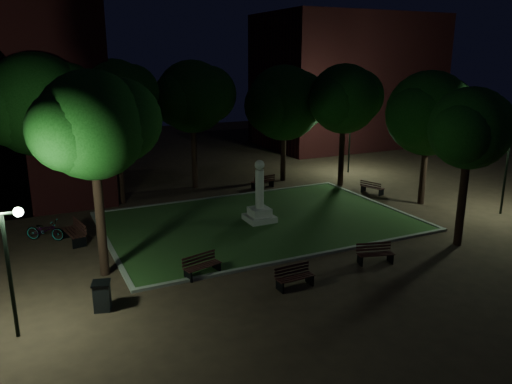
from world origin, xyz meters
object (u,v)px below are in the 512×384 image
monument (260,205)px  bench_left_side (75,232)px  bench_near_right (375,254)px  bench_west_near (202,266)px  bench_far_side (263,182)px  bench_right_side (372,188)px  trash_bin (102,296)px  bench_near_left (294,277)px  bicycle (45,230)px

monument → bench_left_side: 8.97m
bench_near_right → monument: bearing=122.5°
bench_west_near → bench_near_right: bearing=-30.5°
bench_far_side → monument: bearing=56.1°
bench_near_right → bench_left_side: bench_left_side is taller
monument → bench_left_side: (-8.89, 1.13, -0.49)m
bench_left_side → bench_far_side: 13.15m
bench_west_near → bench_right_side: (13.60, 6.75, -0.02)m
bench_near_right → bench_west_near: bearing=-179.9°
trash_bin → bench_near_left: bearing=-11.0°
bench_near_right → bicycle: (-12.14, 8.75, 0.10)m
bench_far_side → bench_right_side: bearing=136.5°
trash_bin → bench_near_right: bearing=-4.2°
bench_left_side → monument: bearing=72.4°
bench_right_side → bench_far_side: bearing=33.5°
bench_near_left → bench_far_side: (5.37, 13.40, 0.02)m
bench_near_right → bench_west_near: bench_west_near is taller
trash_bin → bicycle: size_ratio=0.55×
bench_left_side → bench_far_side: bench_left_side is taller
bench_west_near → bench_right_side: size_ratio=1.04×
monument → trash_bin: bearing=-146.0°
bench_near_right → bicycle: 14.97m
bench_right_side → bicycle: (-18.85, 0.06, 0.11)m
monument → trash_bin: 10.64m
bench_far_side → bicycle: (-13.37, -4.14, 0.09)m
bench_near_right → bench_right_side: bench_near_right is taller
bench_right_side → bench_far_side: 6.90m
bench_left_side → bicycle: size_ratio=1.02×
bench_near_left → monument: bearing=71.4°
bench_near_left → trash_bin: 6.82m
bench_right_side → bench_far_side: (-5.47, 4.21, 0.02)m
bench_near_left → bench_far_side: bearing=65.8°
monument → bench_right_side: (8.73, 1.94, -0.58)m
trash_bin → bench_far_side: bearing=45.1°
monument → bench_near_left: bearing=-106.2°
monument → bench_far_side: bearing=62.1°
monument → bench_far_side: 6.98m
bench_far_side → bicycle: bearing=11.3°
bench_near_left → bench_left_side: bearing=126.6°
bench_left_side → bicycle: bench_left_side is taller
monument → bench_near_left: (-2.11, -7.25, -0.57)m
monument → trash_bin: size_ratio=3.15×
bench_right_side → trash_bin: trash_bin is taller
bench_right_side → bicycle: 18.85m
bench_west_near → bench_near_left: bearing=-56.3°
bench_west_near → bench_far_side: size_ratio=1.01×
bench_near_left → bench_far_side: 14.44m
bench_near_left → trash_bin: trash_bin is taller
bench_west_near → bench_far_side: bearing=38.6°
monument → bench_west_near: bearing=-135.3°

